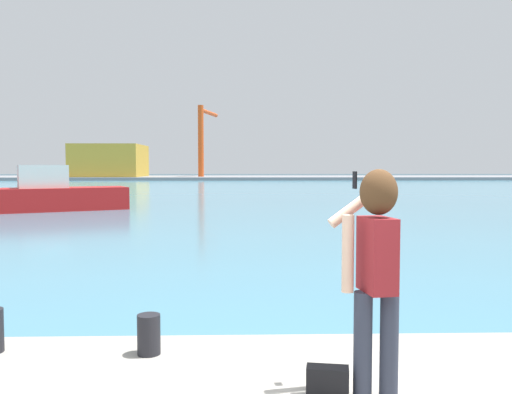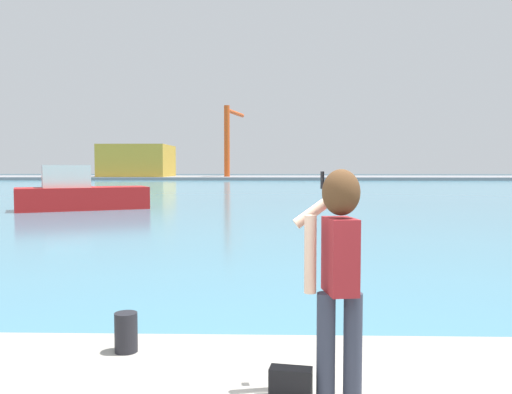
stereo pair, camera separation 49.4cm
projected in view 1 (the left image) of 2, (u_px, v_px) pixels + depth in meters
The scene contains 9 objects.
ground_plane at pixel (246, 189), 53.41m from camera, with size 220.00×220.00×0.00m, color #334751.
harbor_water at pixel (246, 188), 55.41m from camera, with size 140.00×100.00×0.02m, color teal.
far_shore_dock at pixel (244, 178), 95.31m from camera, with size 140.00×20.00×0.53m, color gray.
person_photographer at pixel (375, 259), 3.91m from camera, with size 0.53×0.55×1.74m.
handbag at pixel (327, 382), 3.97m from camera, with size 0.32×0.14×0.24m, color black.
harbor_bollard at pixel (149, 334), 4.90m from camera, with size 0.22×0.22×0.38m, color black.
boat_moored at pixel (57, 194), 26.75m from camera, with size 6.88×4.87×2.32m.
warehouse_left at pixel (110, 161), 92.64m from camera, with size 11.57×12.15×5.61m, color gold.
port_crane at pixel (203, 133), 92.88m from camera, with size 3.04×10.60×12.47m.
Camera 1 is at (-0.46, -3.38, 2.25)m, focal length 36.72 mm.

